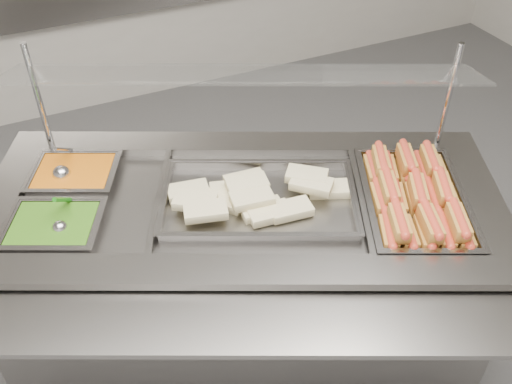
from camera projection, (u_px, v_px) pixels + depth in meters
name	position (u px, v px, depth m)	size (l,w,h in m)	color
steam_counter	(244.00, 280.00, 2.09)	(1.83, 1.37, 0.80)	slate
tray_rail	(239.00, 320.00, 1.51)	(1.55, 0.94, 0.05)	gray
sneeze_guard	(242.00, 77.00, 1.77)	(1.44, 0.85, 0.39)	silver
pan_hotdogs	(413.00, 206.00, 1.86)	(0.48, 0.57, 0.09)	gray
pan_wraps	(259.00, 202.00, 1.85)	(0.70, 0.58, 0.06)	gray
pan_beans	(76.00, 180.00, 1.96)	(0.33, 0.31, 0.09)	gray
pan_peas	(55.00, 232.00, 1.76)	(0.33, 0.31, 0.09)	gray
hotdogs_in_buns	(415.00, 195.00, 1.83)	(0.43, 0.52, 0.10)	#9C6720
tortilla_wraps	(254.00, 195.00, 1.83)	(0.58, 0.32, 0.06)	#C5B784
ladle	(62.00, 173.00, 1.92)	(0.09, 0.16, 0.14)	silver
serving_spoon	(61.00, 223.00, 1.73)	(0.09, 0.15, 0.13)	silver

